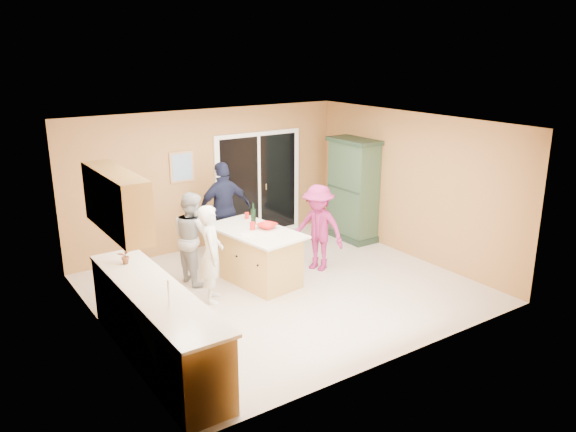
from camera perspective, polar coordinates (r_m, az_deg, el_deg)
floor at (r=8.96m, az=-0.44°, el=-7.37°), size 5.50×5.50×0.00m
ceiling at (r=8.25m, az=-0.48°, el=9.35°), size 5.50×5.00×0.10m
wall_back at (r=10.62m, az=-7.98°, el=3.75°), size 5.50×0.10×2.60m
wall_front at (r=6.69m, az=11.55°, el=-4.32°), size 5.50×0.10×2.60m
wall_left at (r=7.42m, az=-18.43°, el=-2.71°), size 0.10×5.00×2.60m
wall_right at (r=10.24m, az=12.47°, el=3.03°), size 0.10×5.00×2.60m
left_cabinet_run at (r=6.91m, az=-12.83°, el=-11.31°), size 0.65×3.05×1.24m
upper_cabinets at (r=7.12m, az=-17.05°, el=1.44°), size 0.35×1.60×0.75m
sliding_door at (r=11.13m, az=-3.00°, el=3.18°), size 1.90×0.07×2.10m
framed_picture at (r=10.31m, az=-10.73°, el=4.93°), size 0.46×0.04×0.56m
kitchen_island at (r=9.12m, az=-3.30°, el=-4.18°), size 1.13×1.76×0.87m
green_hutch at (r=11.05m, az=6.62°, el=2.56°), size 0.57×1.09×2.00m
woman_white at (r=8.37m, az=-7.80°, el=-3.82°), size 0.55×0.64×1.49m
woman_grey at (r=9.10m, az=-9.65°, el=-2.17°), size 0.62×0.76×1.49m
woman_navy at (r=10.13m, az=-6.50°, el=0.66°), size 1.04×0.48×1.74m
woman_magenta at (r=9.48m, az=3.09°, el=-1.21°), size 0.88×1.10×1.48m
serving_bowl at (r=9.04m, az=-2.14°, el=-1.02°), size 0.39×0.39×0.07m
tulip_vase at (r=7.63m, az=-16.29°, el=-3.53°), size 0.20×0.15×0.34m
tumbler_near at (r=9.56m, az=-4.20°, el=0.05°), size 0.07×0.07×0.11m
tumbler_far at (r=8.97m, az=-3.63°, el=-1.01°), size 0.11×0.11×0.13m
wine_bottle at (r=9.23m, az=-3.54°, el=-0.01°), size 0.08×0.08×0.36m
white_plate at (r=8.77m, az=-4.25°, el=-1.84°), size 0.27×0.27×0.01m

